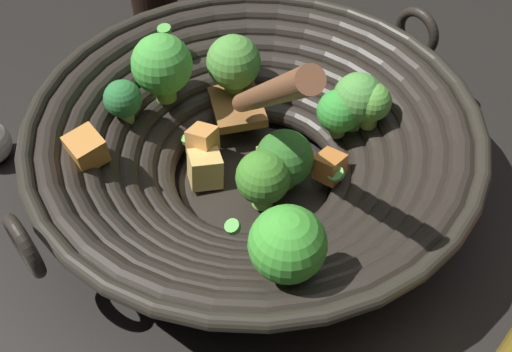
{
  "coord_description": "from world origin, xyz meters",
  "views": [
    {
      "loc": [
        0.29,
        0.26,
        0.45
      ],
      "look_at": [
        0.01,
        0.01,
        0.03
      ],
      "focal_mm": 42.28,
      "sensor_mm": 36.0,
      "label": 1
    }
  ],
  "objects": [
    {
      "name": "wok",
      "position": [
        -0.0,
        -0.0,
        0.06
      ],
      "size": [
        0.44,
        0.41,
        0.25
      ],
      "color": "black",
      "rests_on": "ground"
    },
    {
      "name": "ground_plane",
      "position": [
        0.0,
        0.0,
        0.0
      ],
      "size": [
        4.0,
        4.0,
        0.0
      ],
      "primitive_type": "plane",
      "color": "black"
    }
  ]
}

